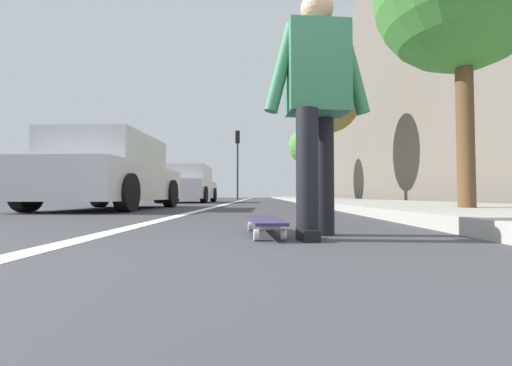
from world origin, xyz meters
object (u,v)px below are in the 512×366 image
object	(u,v)px
street_tree_far	(307,147)
traffic_light	(238,152)
skateboard	(265,222)
parked_car_mid	(188,185)
parked_car_near	(110,174)
street_tree_mid	(328,102)
skater_person	(317,96)

from	to	relation	value
street_tree_far	traffic_light	bearing A→B (deg)	54.31
skateboard	street_tree_far	xyz separation A→B (m)	(16.94, -2.56, 2.95)
skateboard	traffic_light	distance (m)	20.18
parked_car_mid	skateboard	bearing A→B (deg)	-165.50
parked_car_near	traffic_light	distance (m)	15.60
parked_car_mid	street_tree_mid	size ratio (longest dim) A/B	0.81
skateboard	parked_car_near	distance (m)	5.55
skateboard	street_tree_mid	distance (m)	11.61
skater_person	street_tree_mid	world-z (taller)	street_tree_mid
parked_car_near	street_tree_far	size ratio (longest dim) A/B	1.00
traffic_light	skater_person	bearing A→B (deg)	-174.60
traffic_light	street_tree_far	bearing A→B (deg)	-125.69
skateboard	traffic_light	world-z (taller)	traffic_light
street_tree_mid	street_tree_far	world-z (taller)	street_tree_mid
traffic_light	skateboard	bearing A→B (deg)	-175.55
skater_person	skateboard	bearing A→B (deg)	66.60
parked_car_mid	traffic_light	distance (m)	8.82
skater_person	street_tree_far	world-z (taller)	street_tree_far
parked_car_near	traffic_light	bearing A→B (deg)	-5.81
parked_car_mid	skater_person	bearing A→B (deg)	-164.10
skater_person	parked_car_near	world-z (taller)	skater_person
skateboard	parked_car_mid	world-z (taller)	parked_car_mid
skater_person	parked_car_near	size ratio (longest dim) A/B	0.40
parked_car_near	street_tree_mid	world-z (taller)	street_tree_mid
skateboard	parked_car_near	xyz separation A→B (m)	(4.56, 3.11, 0.62)
parked_car_near	street_tree_far	distance (m)	13.82
skateboard	street_tree_far	distance (m)	17.39
parked_car_mid	street_tree_mid	world-z (taller)	street_tree_mid
skateboard	skater_person	size ratio (longest dim) A/B	0.52
parked_car_mid	street_tree_far	xyz separation A→B (m)	(5.41, -5.54, 2.34)
parked_car_near	parked_car_mid	xyz separation A→B (m)	(6.97, -0.13, -0.01)
parked_car_mid	traffic_light	size ratio (longest dim) A/B	0.91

